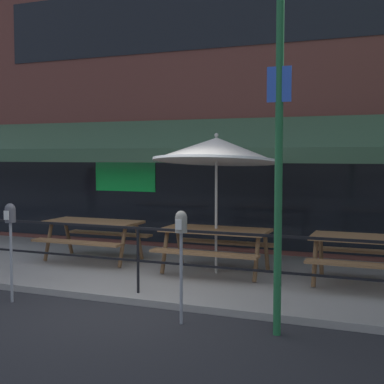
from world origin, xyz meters
TOP-DOWN VIEW (x-y plane):
  - ground_plane at (0.00, 0.00)m, footprint 120.00×120.00m
  - patio_deck at (0.00, 2.00)m, footprint 15.00×4.00m
  - restaurant_building at (0.00, 4.22)m, footprint 15.00×1.60m
  - patio_railing at (0.00, 0.30)m, footprint 13.84×0.04m
  - picnic_table_left at (-1.90, 2.11)m, footprint 1.80×1.42m
  - picnic_table_centre at (0.61, 1.94)m, footprint 1.80×1.42m
  - picnic_table_right at (3.12, 1.96)m, footprint 1.80×1.42m
  - patio_umbrella_centre at (0.61, 1.97)m, footprint 2.14×2.14m
  - parking_meter_near at (-1.62, -0.49)m, footprint 0.15×0.16m
  - parking_meter_far at (1.02, -0.50)m, footprint 0.15×0.16m
  - street_sign_pole at (2.22, -0.45)m, footprint 0.28×0.09m

SIDE VIEW (x-z plane):
  - ground_plane at x=0.00m, z-range 0.00..0.00m
  - patio_deck at x=0.00m, z-range 0.00..0.10m
  - picnic_table_left at x=-1.90m, z-range 0.33..1.08m
  - picnic_table_centre at x=0.61m, z-range 0.33..1.08m
  - picnic_table_right at x=3.12m, z-range 0.33..1.08m
  - patio_railing at x=0.00m, z-range 0.32..1.28m
  - parking_meter_near at x=-1.62m, z-range 0.44..1.86m
  - parking_meter_far at x=1.02m, z-range 0.44..1.86m
  - street_sign_pole at x=2.22m, z-range 0.06..4.09m
  - patio_umbrella_centre at x=0.61m, z-range 0.99..3.37m
  - restaurant_building at x=0.00m, z-range -0.02..7.12m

